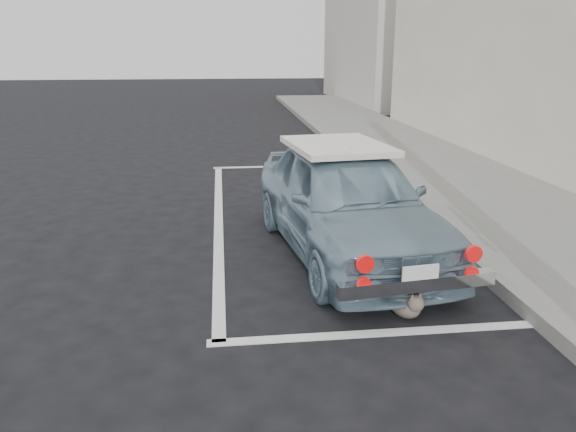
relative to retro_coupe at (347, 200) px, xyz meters
name	(u,v)px	position (x,y,z in m)	size (l,w,h in m)	color
ground	(317,310)	(-0.58, -1.45, -0.65)	(80.00, 80.00, 0.00)	black
sidewalk	(530,225)	(2.62, 0.55, -0.57)	(2.80, 40.00, 0.15)	slate
building_far	(387,6)	(5.77, 18.55, 3.35)	(3.50, 10.00, 8.00)	beige
pline_rear	(385,333)	(-0.08, -1.95, -0.64)	(3.00, 0.12, 0.01)	silver
pline_front	(288,166)	(-0.08, 5.05, -0.64)	(3.00, 0.12, 0.01)	silver
pline_side	(219,219)	(-1.48, 1.55, -0.64)	(0.12, 7.00, 0.01)	silver
retro_coupe	(347,200)	(0.00, 0.00, 0.00)	(1.96, 3.92, 1.28)	#7694A5
cat	(406,303)	(0.18, -1.67, -0.51)	(0.33, 0.55, 0.30)	#6A5E51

